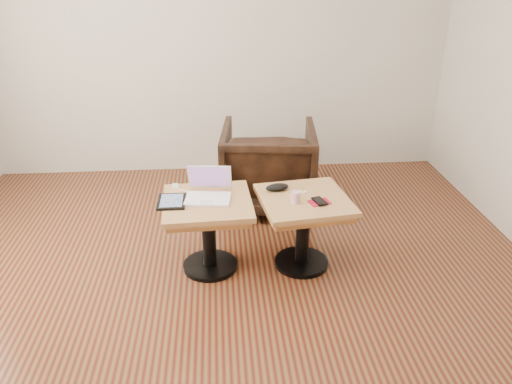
{
  "coord_description": "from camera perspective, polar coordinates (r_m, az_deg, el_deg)",
  "views": [
    {
      "loc": [
        -0.03,
        -2.65,
        2.04
      ],
      "look_at": [
        0.22,
        0.38,
        0.59
      ],
      "focal_mm": 35.0,
      "sensor_mm": 36.0,
      "label": 1
    }
  ],
  "objects": [
    {
      "name": "striped_cup",
      "position": [
        3.33,
        4.51,
        -0.59
      ],
      "size": [
        0.08,
        0.08,
        0.08
      ],
      "primitive_type": "cylinder",
      "rotation": [
        0.0,
        0.0,
        0.24
      ],
      "color": "#CA5978",
      "rests_on": "side_table_right"
    },
    {
      "name": "armchair",
      "position": [
        4.36,
        1.41,
        2.92
      ],
      "size": [
        0.87,
        0.89,
        0.74
      ],
      "primitive_type": "imported",
      "rotation": [
        0.0,
        0.0,
        3.03
      ],
      "color": "black",
      "rests_on": "ground"
    },
    {
      "name": "earbuds_tangle",
      "position": [
        3.49,
        5.41,
        0.03
      ],
      "size": [
        0.06,
        0.05,
        0.01
      ],
      "color": "white",
      "rests_on": "side_table_right"
    },
    {
      "name": "laptop",
      "position": [
        3.41,
        -5.46,
        0.04
      ],
      "size": [
        0.33,
        0.31,
        0.21
      ],
      "rotation": [
        0.0,
        0.0,
        -0.11
      ],
      "color": "white",
      "rests_on": "side_table_left"
    },
    {
      "name": "phone_on_sleeve",
      "position": [
        3.36,
        7.26,
        -1.1
      ],
      "size": [
        0.16,
        0.14,
        0.02
      ],
      "rotation": [
        0.0,
        0.0,
        0.29
      ],
      "color": "#A91723",
      "rests_on": "side_table_right"
    },
    {
      "name": "side_table_left",
      "position": [
        3.45,
        -5.5,
        -2.96
      ],
      "size": [
        0.62,
        0.62,
        0.54
      ],
      "rotation": [
        0.0,
        0.0,
        0.05
      ],
      "color": "black",
      "rests_on": "ground"
    },
    {
      "name": "glasses_case",
      "position": [
        3.5,
        2.43,
        0.55
      ],
      "size": [
        0.18,
        0.11,
        0.05
      ],
      "primitive_type": "ellipsoid",
      "rotation": [
        0.0,
        0.0,
        0.23
      ],
      "color": "black",
      "rests_on": "side_table_right"
    },
    {
      "name": "charging_adapter",
      "position": [
        3.6,
        -9.21,
        0.69
      ],
      "size": [
        0.04,
        0.04,
        0.02
      ],
      "primitive_type": "cube",
      "rotation": [
        0.0,
        0.0,
        -0.01
      ],
      "color": "white",
      "rests_on": "side_table_left"
    },
    {
      "name": "tablet",
      "position": [
        3.38,
        -9.61,
        -1.07
      ],
      "size": [
        0.19,
        0.24,
        0.02
      ],
      "rotation": [
        0.0,
        0.0,
        -0.0
      ],
      "color": "black",
      "rests_on": "side_table_left"
    },
    {
      "name": "side_table_right",
      "position": [
        3.49,
        5.45,
        -2.64
      ],
      "size": [
        0.67,
        0.67,
        0.54
      ],
      "rotation": [
        0.0,
        0.0,
        0.13
      ],
      "color": "black",
      "rests_on": "ground"
    },
    {
      "name": "room_shell",
      "position": [
        2.74,
        -3.93,
        10.82
      ],
      "size": [
        4.52,
        4.52,
        2.71
      ],
      "color": "#43160D",
      "rests_on": "ground"
    }
  ]
}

